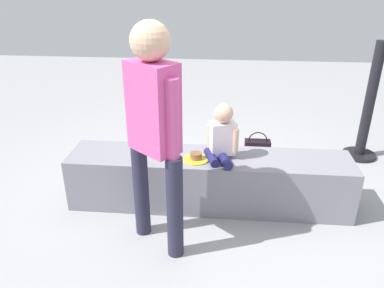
{
  "coord_description": "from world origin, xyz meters",
  "views": [
    {
      "loc": [
        0.12,
        -2.95,
        1.97
      ],
      "look_at": [
        -0.12,
        -0.29,
        0.72
      ],
      "focal_mm": 35.61,
      "sensor_mm": 36.0,
      "label": 1
    }
  ],
  "objects_px": {
    "child_seated": "(222,135)",
    "water_bottle_far_side": "(150,148)",
    "cake_plate": "(196,158)",
    "handbag_black_leather": "(257,149)",
    "water_bottle_near_gift": "(178,156)",
    "gift_bag": "(216,143)",
    "adult_standing": "(154,122)"
  },
  "relations": [
    {
      "from": "water_bottle_near_gift",
      "to": "cake_plate",
      "type": "bearing_deg",
      "value": -71.88
    },
    {
      "from": "adult_standing",
      "to": "water_bottle_far_side",
      "type": "bearing_deg",
      "value": 103.44
    },
    {
      "from": "adult_standing",
      "to": "water_bottle_near_gift",
      "type": "bearing_deg",
      "value": 90.42
    },
    {
      "from": "gift_bag",
      "to": "water_bottle_near_gift",
      "type": "bearing_deg",
      "value": -138.68
    },
    {
      "from": "child_seated",
      "to": "gift_bag",
      "type": "bearing_deg",
      "value": 94.03
    },
    {
      "from": "cake_plate",
      "to": "handbag_black_leather",
      "type": "bearing_deg",
      "value": 59.06
    },
    {
      "from": "child_seated",
      "to": "gift_bag",
      "type": "height_order",
      "value": "child_seated"
    },
    {
      "from": "child_seated",
      "to": "water_bottle_near_gift",
      "type": "height_order",
      "value": "child_seated"
    },
    {
      "from": "water_bottle_far_side",
      "to": "cake_plate",
      "type": "bearing_deg",
      "value": -58.55
    },
    {
      "from": "gift_bag",
      "to": "water_bottle_far_side",
      "type": "distance_m",
      "value": 0.76
    },
    {
      "from": "child_seated",
      "to": "water_bottle_far_side",
      "type": "xyz_separation_m",
      "value": [
        -0.82,
        0.94,
        -0.6
      ]
    },
    {
      "from": "water_bottle_near_gift",
      "to": "handbag_black_leather",
      "type": "bearing_deg",
      "value": 14.79
    },
    {
      "from": "child_seated",
      "to": "adult_standing",
      "type": "bearing_deg",
      "value": -129.01
    },
    {
      "from": "adult_standing",
      "to": "water_bottle_near_gift",
      "type": "distance_m",
      "value": 1.59
    },
    {
      "from": "cake_plate",
      "to": "child_seated",
      "type": "bearing_deg",
      "value": 14.54
    },
    {
      "from": "adult_standing",
      "to": "cake_plate",
      "type": "bearing_deg",
      "value": 64.28
    },
    {
      "from": "adult_standing",
      "to": "gift_bag",
      "type": "distance_m",
      "value": 1.91
    },
    {
      "from": "child_seated",
      "to": "gift_bag",
      "type": "xyz_separation_m",
      "value": [
        -0.08,
        1.08,
        -0.56
      ]
    },
    {
      "from": "child_seated",
      "to": "handbag_black_leather",
      "type": "xyz_separation_m",
      "value": [
        0.39,
        0.96,
        -0.57
      ]
    },
    {
      "from": "water_bottle_near_gift",
      "to": "gift_bag",
      "type": "bearing_deg",
      "value": 41.32
    },
    {
      "from": "cake_plate",
      "to": "handbag_black_leather",
      "type": "xyz_separation_m",
      "value": [
        0.61,
        1.01,
        -0.38
      ]
    },
    {
      "from": "cake_plate",
      "to": "water_bottle_near_gift",
      "type": "height_order",
      "value": "cake_plate"
    },
    {
      "from": "child_seated",
      "to": "water_bottle_far_side",
      "type": "distance_m",
      "value": 1.38
    },
    {
      "from": "child_seated",
      "to": "water_bottle_far_side",
      "type": "relative_size",
      "value": 2.5
    },
    {
      "from": "child_seated",
      "to": "handbag_black_leather",
      "type": "distance_m",
      "value": 1.18
    },
    {
      "from": "cake_plate",
      "to": "gift_bag",
      "type": "height_order",
      "value": "cake_plate"
    },
    {
      "from": "adult_standing",
      "to": "cake_plate",
      "type": "relative_size",
      "value": 7.49
    },
    {
      "from": "adult_standing",
      "to": "gift_bag",
      "type": "bearing_deg",
      "value": 76.82
    },
    {
      "from": "adult_standing",
      "to": "water_bottle_near_gift",
      "type": "height_order",
      "value": "adult_standing"
    },
    {
      "from": "cake_plate",
      "to": "water_bottle_near_gift",
      "type": "relative_size",
      "value": 1.0
    },
    {
      "from": "cake_plate",
      "to": "gift_bag",
      "type": "xyz_separation_m",
      "value": [
        0.14,
        1.13,
        -0.37
      ]
    },
    {
      "from": "water_bottle_near_gift",
      "to": "water_bottle_far_side",
      "type": "relative_size",
      "value": 1.16
    }
  ]
}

